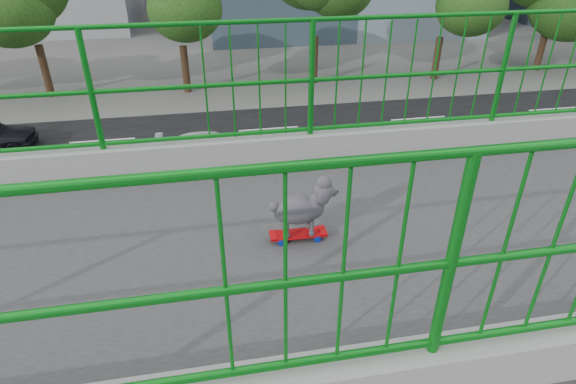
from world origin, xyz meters
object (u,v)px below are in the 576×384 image
(poodle, at_px, (302,207))
(car_3, at_px, (212,150))
(car_5, at_px, (533,270))
(skateboard, at_px, (298,234))

(poodle, xyz_separation_m, car_3, (-15.55, -0.54, -6.62))
(poodle, bearing_deg, car_5, 127.68)
(skateboard, relative_size, car_5, 0.11)
(poodle, bearing_deg, car_3, -177.07)
(skateboard, distance_m, poodle, 0.25)
(car_5, bearing_deg, poodle, -53.26)
(skateboard, xyz_separation_m, car_5, (-5.95, 8.00, -6.39))
(car_5, bearing_deg, car_3, -138.45)
(car_3, xyz_separation_m, car_5, (9.60, 8.51, -0.02))
(skateboard, relative_size, poodle, 0.84)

